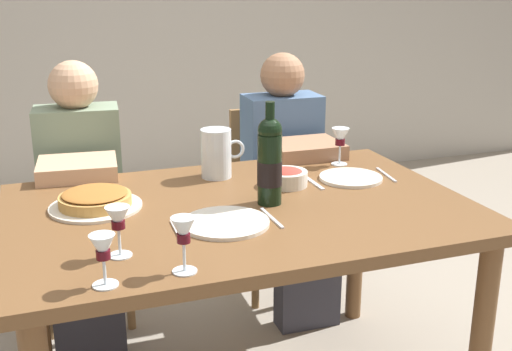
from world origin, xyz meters
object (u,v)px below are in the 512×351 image
dining_table (242,232)px  dinner_plate_right_setting (351,178)px  diner_left (82,198)px  chair_right (272,187)px  water_pitcher (217,156)px  wine_bottle (270,161)px  dinner_plate_left_setting (225,223)px  chair_left (84,206)px  baked_tart (95,200)px  wine_glass_spare (340,139)px  diner_right (290,177)px  salad_bowl (287,177)px  wine_glass_centre (118,221)px  wine_glass_right_diner (103,250)px  wine_glass_left_diner (183,234)px

dining_table → dinner_plate_right_setting: size_ratio=6.44×
dining_table → diner_left: bearing=124.1°
chair_right → water_pitcher: bearing=53.0°
wine_bottle → chair_right: wine_bottle is taller
wine_bottle → chair_right: (0.36, 0.90, -0.41)m
dinner_plate_left_setting → chair_left: bearing=108.0°
baked_tart → wine_glass_spare: wine_glass_spare is taller
dining_table → water_pitcher: 0.37m
dinner_plate_right_setting → chair_right: bearing=91.6°
baked_tart → wine_bottle: bearing=-15.0°
baked_tart → diner_right: bearing=29.7°
salad_bowl → chair_left: bearing=130.7°
wine_glass_centre → wine_glass_spare: size_ratio=0.94×
dining_table → wine_bottle: size_ratio=4.40×
dinner_plate_left_setting → diner_right: diner_right is taller
diner_left → chair_left: bearing=-89.0°
dining_table → baked_tart: bearing=163.1°
baked_tart → wine_glass_centre: size_ratio=2.12×
wine_glass_right_diner → diner_right: size_ratio=0.11×
baked_tart → chair_left: 0.83m
wine_glass_right_diner → wine_glass_centre: size_ratio=0.95×
wine_glass_centre → chair_left: bearing=90.6°
water_pitcher → salad_bowl: (0.21, -0.19, -0.05)m
dinner_plate_left_setting → wine_glass_centre: bearing=-159.9°
water_pitcher → chair_right: bearing=51.7°
dining_table → dinner_plate_left_setting: bearing=-124.5°
water_pitcher → diner_left: bearing=143.7°
wine_glass_centre → wine_glass_spare: (0.95, 0.59, 0.01)m
dining_table → baked_tart: (-0.45, 0.14, 0.12)m
wine_glass_left_diner → wine_glass_spare: wine_glass_spare is taller
water_pitcher → dining_table: bearing=-92.4°
wine_glass_left_diner → wine_glass_centre: bearing=132.6°
wine_glass_left_diner → dinner_plate_right_setting: size_ratio=0.64×
wine_bottle → water_pitcher: 0.36m
water_pitcher → diner_right: diner_right is taller
baked_tart → wine_glass_centre: (0.02, -0.40, 0.07)m
baked_tart → salad_bowl: salad_bowl is taller
dining_table → wine_glass_spare: wine_glass_spare is taller
wine_bottle → wine_glass_right_diner: wine_bottle is taller
dinner_plate_right_setting → chair_right: (-0.02, 0.75, -0.27)m
diner_right → water_pitcher: bearing=37.6°
dining_table → wine_glass_left_diner: 0.54m
wine_glass_spare → baked_tart: bearing=-169.1°
salad_bowl → wine_glass_right_diner: size_ratio=1.13×
wine_glass_left_diner → dinner_plate_right_setting: 0.95m
salad_bowl → dinner_plate_left_setting: (-0.32, -0.29, -0.03)m
wine_glass_centre → diner_left: diner_left is taller
wine_bottle → water_pitcher: bearing=103.5°
chair_right → wine_bottle: bearing=69.5°
wine_glass_left_diner → diner_left: 1.14m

